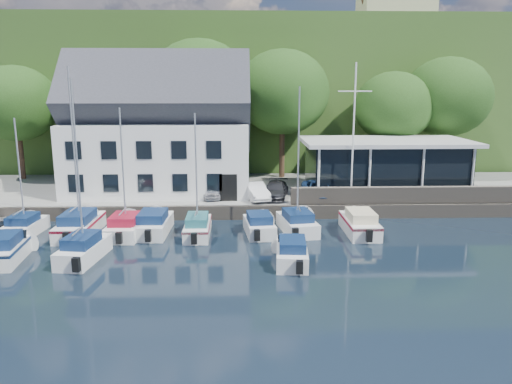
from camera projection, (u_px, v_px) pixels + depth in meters
ground at (254, 278)px, 24.76m from camera, size 180.00×180.00×0.00m
quay at (248, 193)px, 41.75m from camera, size 60.00×13.00×1.00m
quay_face at (249, 212)px, 35.40m from camera, size 60.00×0.30×1.00m
hillside at (243, 93)px, 83.64m from camera, size 160.00×75.00×16.00m
field_patch at (287, 46)px, 89.99m from camera, size 50.00×30.00×0.30m
farmhouse at (395, 9)px, 72.03m from camera, size 10.40×7.00×8.20m
harbor_building at (159, 137)px, 39.52m from camera, size 14.40×8.20×8.70m
club_pavilion at (384, 165)px, 40.10m from camera, size 13.20×7.20×4.10m
seawall at (415, 195)px, 35.95m from camera, size 18.00×0.50×1.20m
gangway at (1, 229)px, 33.02m from camera, size 1.20×6.00×1.40m
car_silver at (210, 191)px, 37.65m from camera, size 1.85×3.37×1.09m
car_white at (255, 191)px, 37.20m from camera, size 2.28×4.04×1.26m
car_dgrey at (275, 190)px, 37.62m from camera, size 2.48×4.43×1.21m
car_blue at (318, 189)px, 37.66m from camera, size 1.62×4.02×1.37m
flagpole at (353, 134)px, 35.62m from camera, size 2.38×0.20×9.91m
tree_0 at (18, 123)px, 44.37m from camera, size 7.39×7.39×10.09m
tree_1 at (99, 123)px, 45.07m from camera, size 7.26×7.26×9.92m
tree_2 at (200, 110)px, 44.15m from camera, size 9.03×9.03×12.34m
tree_3 at (282, 114)px, 45.09m from camera, size 8.44×8.44×11.54m
tree_4 at (392, 125)px, 44.94m from camera, size 7.00×7.00×9.57m
tree_5 at (446, 117)px, 45.67m from camera, size 7.96×7.96×10.88m
boat_r1_0 at (19, 171)px, 31.10m from camera, size 2.14×5.26×8.19m
boat_r1_1 at (75, 161)px, 30.89m from camera, size 2.32×7.06×9.52m
boat_r1_2 at (123, 168)px, 30.77m from camera, size 2.30×5.91×8.70m
boat_r1_3 at (154, 222)px, 32.08m from camera, size 2.27×6.43×1.50m
boat_r1_4 at (196, 170)px, 30.87m from camera, size 1.74×6.15×8.37m
boat_r1_5 at (259, 223)px, 31.94m from camera, size 2.40×5.48×1.40m
boat_r1_6 at (298, 164)px, 31.64m from camera, size 3.00×6.26×8.87m
boat_r1_7 at (360, 221)px, 32.02m from camera, size 2.03×6.41×1.56m
boat_r2_0 at (5, 247)px, 27.00m from camera, size 2.48×5.94×1.55m
boat_r2_1 at (78, 176)px, 26.28m from camera, size 2.56×6.14×9.32m
boat_r2_3 at (292, 250)px, 26.74m from camera, size 2.22×5.61×1.39m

